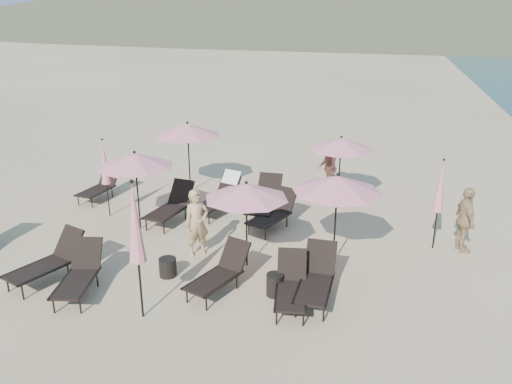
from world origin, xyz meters
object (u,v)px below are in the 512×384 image
(lounger_6, at_px, (100,186))
(umbrella_open_4, at_px, (341,144))
(umbrella_closed_1, at_px, (440,187))
(umbrella_open_0, at_px, (135,160))
(lounger_1, at_px, (48,260))
(umbrella_open_3, at_px, (188,130))
(side_table_0, at_px, (168,267))
(lounger_8, at_px, (220,195))
(umbrella_closed_0, at_px, (135,224))
(beachgoer_c, at_px, (465,220))
(lounger_9, at_px, (265,200))
(umbrella_open_1, at_px, (246,191))
(beachgoer_a, at_px, (197,223))
(lounger_7, at_px, (171,205))
(lounger_3, at_px, (220,272))
(umbrella_open_2, at_px, (337,184))
(lounger_5, at_px, (316,278))
(side_table_1, at_px, (275,285))
(umbrella_closed_2, at_px, (104,163))
(lounger_2, at_px, (79,273))
(lounger_4, at_px, (291,285))
(lounger_10, at_px, (274,212))
(beachgoer_b, at_px, (327,167))

(lounger_6, relative_size, umbrella_open_4, 0.78)
(umbrella_closed_1, bearing_deg, umbrella_open_0, -173.89)
(lounger_1, height_order, umbrella_open_3, umbrella_open_3)
(side_table_0, bearing_deg, lounger_6, 136.13)
(lounger_8, distance_m, umbrella_closed_0, 5.73)
(beachgoer_c, bearing_deg, lounger_9, 65.31)
(beachgoer_c, bearing_deg, umbrella_open_3, 59.18)
(umbrella_open_1, relative_size, umbrella_open_4, 0.97)
(lounger_8, distance_m, beachgoer_a, 2.82)
(beachgoer_c, bearing_deg, lounger_6, 70.40)
(lounger_8, relative_size, umbrella_open_0, 0.87)
(umbrella_open_4, bearing_deg, beachgoer_c, -37.97)
(lounger_7, bearing_deg, lounger_3, -43.61)
(lounger_6, distance_m, umbrella_open_1, 6.64)
(lounger_6, relative_size, umbrella_open_2, 0.75)
(lounger_5, bearing_deg, lounger_1, -172.38)
(side_table_1, distance_m, beachgoer_a, 2.66)
(umbrella_closed_0, bearing_deg, side_table_1, 32.50)
(umbrella_open_4, xyz_separation_m, side_table_0, (-3.10, -5.68, -1.66))
(beachgoer_c, bearing_deg, umbrella_closed_2, 77.00)
(lounger_2, bearing_deg, umbrella_closed_2, 99.05)
(lounger_2, xyz_separation_m, lounger_7, (0.20, 4.06, 0.03))
(lounger_1, relative_size, lounger_6, 1.12)
(umbrella_open_1, bearing_deg, lounger_7, 144.90)
(lounger_2, bearing_deg, side_table_1, -0.29)
(umbrella_open_4, bearing_deg, umbrella_open_0, -145.17)
(lounger_3, xyz_separation_m, lounger_5, (1.98, 0.24, 0.03))
(umbrella_open_1, bearing_deg, umbrella_closed_2, 158.38)
(umbrella_open_3, bearing_deg, umbrella_open_1, -53.92)
(lounger_4, distance_m, umbrella_closed_1, 4.66)
(umbrella_closed_1, bearing_deg, lounger_4, -129.96)
(lounger_10, relative_size, umbrella_open_4, 0.85)
(lounger_1, distance_m, lounger_9, 6.05)
(umbrella_closed_0, relative_size, side_table_0, 6.60)
(umbrella_open_0, bearing_deg, lounger_10, 16.06)
(side_table_1, bearing_deg, umbrella_closed_1, 44.36)
(lounger_8, distance_m, lounger_9, 1.34)
(umbrella_closed_1, bearing_deg, lounger_8, 171.43)
(lounger_10, xyz_separation_m, umbrella_open_0, (-3.49, -1.01, 1.48))
(beachgoer_b, bearing_deg, beachgoer_a, -27.23)
(umbrella_open_1, bearing_deg, umbrella_open_2, 18.61)
(lounger_6, bearing_deg, lounger_2, -56.15)
(umbrella_open_4, xyz_separation_m, beachgoer_a, (-2.84, -4.52, -1.05))
(umbrella_closed_2, bearing_deg, lounger_6, 130.59)
(lounger_7, relative_size, lounger_9, 0.99)
(umbrella_open_0, relative_size, umbrella_closed_2, 0.95)
(umbrella_closed_2, relative_size, beachgoer_a, 1.39)
(lounger_4, bearing_deg, umbrella_open_2, 63.21)
(lounger_2, bearing_deg, umbrella_open_2, 14.93)
(lounger_10, height_order, umbrella_closed_0, umbrella_closed_0)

